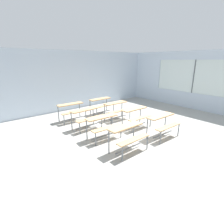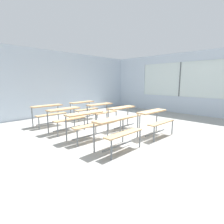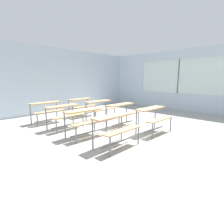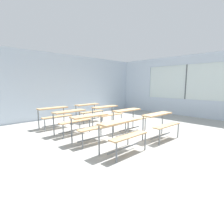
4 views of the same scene
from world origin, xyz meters
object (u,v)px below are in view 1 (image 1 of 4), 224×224
Objects in this scene: desk_bench_r1c0 at (104,122)px; desk_bench_r2c1 at (117,107)px; desk_bench_r0c1 at (163,121)px; desk_bench_r3c0 at (72,108)px; desk_bench_r0c0 at (128,133)px; desk_bench_r3c1 at (102,102)px; desk_bench_r2c0 at (86,114)px; desk_bench_r1c1 at (136,113)px.

desk_bench_r1c0 is 1.01× the size of desk_bench_r2c1.
desk_bench_r3c0 is at bearing 117.08° from desk_bench_r0c1.
desk_bench_r0c0 and desk_bench_r2c1 have the same top height.
desk_bench_r3c1 is at bearing 57.89° from desk_bench_r1c0.
desk_bench_r0c1 is 1.01× the size of desk_bench_r3c0.
desk_bench_r0c0 is 0.98× the size of desk_bench_r2c0.
desk_bench_r2c0 is 1.60m from desk_bench_r2c1.
desk_bench_r1c0 and desk_bench_r2c1 have the same top height.
desk_bench_r1c1 is 1.19m from desk_bench_r2c1.
desk_bench_r0c0 is 3.71m from desk_bench_r3c1.
desk_bench_r1c1 is 1.91m from desk_bench_r2c0.
desk_bench_r3c0 is at bearing 88.65° from desk_bench_r2c0.
desk_bench_r2c0 is 1.02× the size of desk_bench_r3c0.
desk_bench_r2c0 is 1.14m from desk_bench_r3c0.
desk_bench_r2c1 is 1.01× the size of desk_bench_r3c1.
desk_bench_r0c0 is at bearing -92.57° from desk_bench_r2c0.
desk_bench_r3c1 is at bearing 33.57° from desk_bench_r2c0.
desk_bench_r2c1 is (1.60, 0.06, 0.00)m from desk_bench_r2c0.
desk_bench_r0c1 is at bearing -58.24° from desk_bench_r2c0.
desk_bench_r0c1 is 1.16m from desk_bench_r1c1.
desk_bench_r0c1 is at bearing -90.05° from desk_bench_r3c1.
desk_bench_r1c0 is at bearing -125.42° from desk_bench_r3c1.
desk_bench_r2c0 is 1.93m from desk_bench_r3c1.
desk_bench_r2c1 is at bearing 91.50° from desk_bench_r0c1.
desk_bench_r1c1 is (-0.05, 1.16, 0.00)m from desk_bench_r0c1.
desk_bench_r0c1 is at bearing -33.54° from desk_bench_r1c0.
desk_bench_r2c0 is at bearing 126.51° from desk_bench_r0c1.
desk_bench_r2c0 is (-1.54, 1.13, 0.00)m from desk_bench_r1c1.
desk_bench_r1c0 and desk_bench_r3c0 have the same top height.
desk_bench_r0c0 and desk_bench_r0c1 have the same top height.
desk_bench_r2c0 is 1.01× the size of desk_bench_r2c1.
desk_bench_r2c1 is at bearing 38.65° from desk_bench_r1c0.
desk_bench_r1c1 is 2.28m from desk_bench_r3c1.
desk_bench_r0c0 is 0.99× the size of desk_bench_r2c1.
desk_bench_r1c1 is 1.00× the size of desk_bench_r3c1.
desk_bench_r0c1 and desk_bench_r3c0 have the same top height.
desk_bench_r0c0 is at bearing -115.14° from desk_bench_r3c1.
desk_bench_r2c1 is 1.09m from desk_bench_r3c1.
desk_bench_r3c0 is (-1.63, 1.08, 0.00)m from desk_bench_r2c1.
desk_bench_r3c1 is (-0.03, 3.44, 0.00)m from desk_bench_r0c1.
desk_bench_r0c1 is (1.57, -0.07, 0.00)m from desk_bench_r0c0.
desk_bench_r3c0 is at bearing 92.97° from desk_bench_r1c0.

